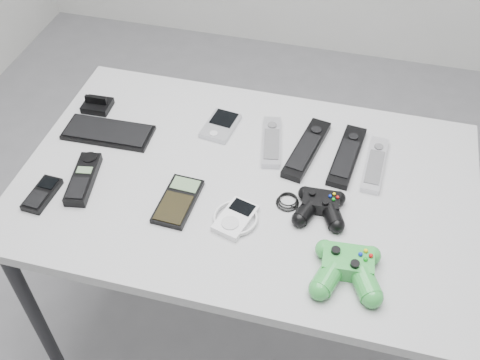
% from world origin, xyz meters
% --- Properties ---
extents(floor, '(3.50, 3.50, 0.00)m').
position_xyz_m(floor, '(0.00, 0.00, 0.00)').
color(floor, slate).
rests_on(floor, ground).
extents(desk, '(1.14, 0.73, 0.77)m').
position_xyz_m(desk, '(-0.10, -0.08, 0.70)').
color(desk, '#A2A3A5').
rests_on(desk, floor).
extents(pda_keyboard, '(0.24, 0.11, 0.01)m').
position_xyz_m(pda_keyboard, '(-0.51, -0.01, 0.77)').
color(pda_keyboard, black).
rests_on(pda_keyboard, desk).
extents(dock_bracket, '(0.08, 0.07, 0.04)m').
position_xyz_m(dock_bracket, '(-0.58, 0.09, 0.79)').
color(dock_bracket, black).
rests_on(dock_bracket, desk).
extents(pda, '(0.09, 0.13, 0.02)m').
position_xyz_m(pda, '(-0.22, 0.10, 0.77)').
color(pda, '#ABABB2').
rests_on(pda, desk).
extents(remote_silver_a, '(0.08, 0.20, 0.02)m').
position_xyz_m(remote_silver_a, '(-0.07, 0.07, 0.78)').
color(remote_silver_a, '#ABABB2').
rests_on(remote_silver_a, desk).
extents(remote_black_a, '(0.10, 0.24, 0.02)m').
position_xyz_m(remote_black_a, '(0.03, 0.06, 0.78)').
color(remote_black_a, black).
rests_on(remote_black_a, desk).
extents(remote_black_b, '(0.08, 0.23, 0.02)m').
position_xyz_m(remote_black_b, '(0.13, 0.06, 0.78)').
color(remote_black_b, black).
rests_on(remote_black_b, desk).
extents(remote_silver_b, '(0.06, 0.20, 0.02)m').
position_xyz_m(remote_silver_b, '(0.21, 0.05, 0.78)').
color(remote_silver_b, silver).
rests_on(remote_silver_b, desk).
extents(mobile_phone, '(0.06, 0.12, 0.02)m').
position_xyz_m(mobile_phone, '(-0.57, -0.26, 0.77)').
color(mobile_phone, black).
rests_on(mobile_phone, desk).
extents(cordless_handset, '(0.08, 0.18, 0.03)m').
position_xyz_m(cordless_handset, '(-0.49, -0.19, 0.78)').
color(cordless_handset, black).
rests_on(cordless_handset, desk).
extents(calculator, '(0.09, 0.16, 0.02)m').
position_xyz_m(calculator, '(-0.24, -0.20, 0.77)').
color(calculator, black).
rests_on(calculator, desk).
extents(mp3_player, '(0.13, 0.14, 0.02)m').
position_xyz_m(mp3_player, '(-0.09, -0.22, 0.78)').
color(mp3_player, silver).
rests_on(mp3_player, desk).
extents(controller_black, '(0.22, 0.14, 0.04)m').
position_xyz_m(controller_black, '(0.09, -0.14, 0.79)').
color(controller_black, black).
rests_on(controller_black, desk).
extents(controller_green, '(0.17, 0.18, 0.05)m').
position_xyz_m(controller_green, '(0.18, -0.30, 0.79)').
color(controller_green, '#258735').
rests_on(controller_green, desk).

